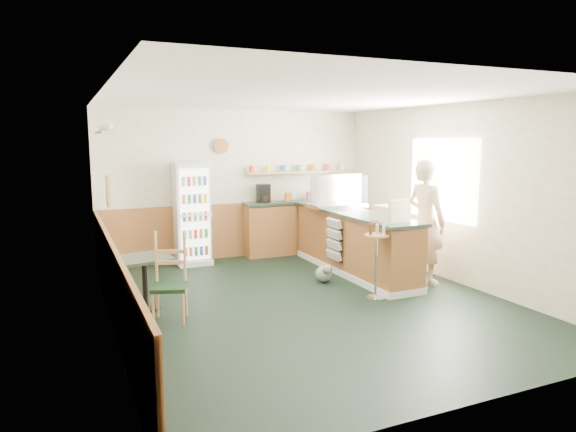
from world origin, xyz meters
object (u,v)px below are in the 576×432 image
condiment_stand (377,250)px  cafe_chair (168,275)px  shopkeeper (426,221)px  cafe_table (145,272)px  display_case (336,191)px  cash_register (391,213)px  drinks_fridge (192,214)px

condiment_stand → cafe_chair: bearing=173.6°
shopkeeper → cafe_chair: bearing=83.0°
cafe_table → display_case: bearing=18.3°
cash_register → cafe_chair: bearing=171.4°
display_case → cafe_table: size_ratio=1.32×
drinks_fridge → cafe_chair: drinks_fridge is taller
condiment_stand → cafe_table: condiment_stand is taller
display_case → cafe_chair: display_case is taller
condiment_stand → cafe_table: 3.07m
display_case → cash_register: size_ratio=2.43×
shopkeeper → display_case: bearing=16.3°
cash_register → shopkeeper: bearing=-1.2°
display_case → condiment_stand: display_case is taller
drinks_fridge → cash_register: bearing=-50.0°
drinks_fridge → shopkeeper: (2.96, -2.59, 0.05)m
cafe_table → shopkeeper: bearing=-5.6°
shopkeeper → cafe_table: (-4.10, 0.40, -0.45)m
cash_register → cafe_table: size_ratio=0.54×
shopkeeper → condiment_stand: shopkeeper is taller
cash_register → cafe_table: cash_register is taller
display_case → cash_register: (-0.00, -1.61, -0.16)m
shopkeeper → condiment_stand: (-1.14, -0.40, -0.27)m
display_case → drinks_fridge: bearing=154.6°
display_case → cash_register: bearing=-90.0°
display_case → shopkeeper: bearing=-65.3°
drinks_fridge → cash_register: 3.51m
drinks_fridge → condiment_stand: bearing=-58.8°
drinks_fridge → display_case: size_ratio=1.83×
cash_register → cafe_chair: 3.25m
cafe_chair → condiment_stand: bearing=11.7°
condiment_stand → cafe_chair: 2.78m
cash_register → shopkeeper: size_ratio=0.21×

